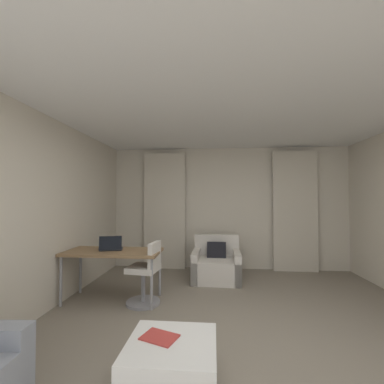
% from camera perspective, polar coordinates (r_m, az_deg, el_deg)
% --- Properties ---
extents(ground_plane, '(12.00, 12.00, 0.00)m').
position_cam_1_polar(ground_plane, '(2.96, 12.04, -31.87)').
color(ground_plane, gray).
extents(wall_window, '(5.12, 0.06, 2.60)m').
position_cam_1_polar(wall_window, '(5.58, 8.09, -3.56)').
color(wall_window, beige).
rests_on(wall_window, ground).
extents(wall_left, '(0.06, 6.12, 2.60)m').
position_cam_1_polar(wall_left, '(3.38, -36.40, -4.55)').
color(wall_left, beige).
rests_on(wall_left, ground).
extents(ceiling, '(5.12, 6.12, 0.06)m').
position_cam_1_polar(ceiling, '(2.80, 11.69, 22.46)').
color(ceiling, white).
rests_on(ceiling, wall_left).
extents(curtain_left_panel, '(0.90, 0.06, 2.50)m').
position_cam_1_polar(curtain_left_panel, '(5.54, -6.20, -4.10)').
color(curtain_left_panel, beige).
rests_on(curtain_left_panel, ground).
extents(curtain_right_panel, '(0.90, 0.06, 2.50)m').
position_cam_1_polar(curtain_right_panel, '(5.69, 22.16, -3.92)').
color(curtain_right_panel, beige).
rests_on(curtain_right_panel, ground).
extents(armchair, '(0.89, 0.84, 0.79)m').
position_cam_1_polar(armchair, '(4.93, 5.52, -16.02)').
color(armchair, silver).
rests_on(armchair, ground).
extents(desk, '(1.39, 0.62, 0.73)m').
position_cam_1_polar(desk, '(4.02, -17.30, -13.32)').
color(desk, olive).
rests_on(desk, ground).
extents(desk_chair, '(0.48, 0.48, 0.88)m').
position_cam_1_polar(desk_chair, '(3.86, -10.33, -18.13)').
color(desk_chair, gray).
rests_on(desk_chair, ground).
extents(laptop, '(0.37, 0.32, 0.22)m').
position_cam_1_polar(laptop, '(4.04, -17.74, -11.72)').
color(laptop, '#2D2D33').
rests_on(laptop, desk).
extents(coffee_table, '(0.70, 0.66, 0.37)m').
position_cam_1_polar(coffee_table, '(2.41, -4.64, -34.43)').
color(coffee_table, white).
rests_on(coffee_table, ground).
extents(magazine_open, '(0.33, 0.29, 0.01)m').
position_cam_1_polar(magazine_open, '(2.37, -7.32, -29.64)').
color(magazine_open, '#B73833').
rests_on(magazine_open, coffee_table).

